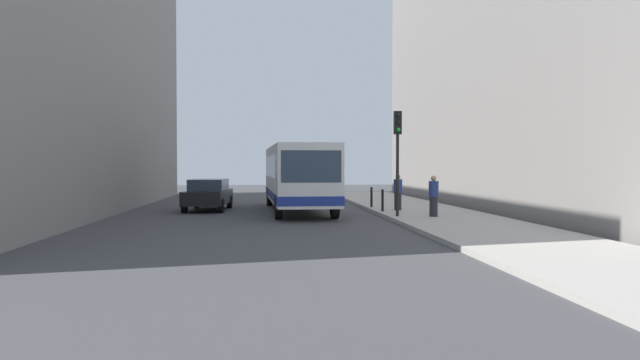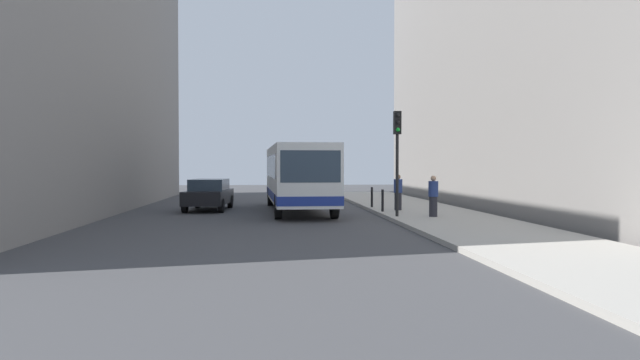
{
  "view_description": "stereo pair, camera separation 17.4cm",
  "coord_description": "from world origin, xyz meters",
  "views": [
    {
      "loc": [
        -1.61,
        -23.63,
        2.15
      ],
      "look_at": [
        0.77,
        1.53,
        1.51
      ],
      "focal_mm": 32.88,
      "sensor_mm": 36.0,
      "label": 1
    },
    {
      "loc": [
        -1.44,
        -23.64,
        2.15
      ],
      "look_at": [
        0.77,
        1.53,
        1.51
      ],
      "focal_mm": 32.88,
      "sensor_mm": 36.0,
      "label": 2
    }
  ],
  "objects": [
    {
      "name": "building_left",
      "position": [
        -11.5,
        4.0,
        7.67
      ],
      "size": [
        7.0,
        32.0,
        15.33
      ],
      "primitive_type": "cube",
      "color": "gray",
      "rests_on": "ground"
    },
    {
      "name": "pedestrian_mid_sidewalk",
      "position": [
        4.29,
        1.92,
        0.94
      ],
      "size": [
        0.38,
        0.38,
        1.59
      ],
      "rotation": [
        0.0,
        0.0,
        0.63
      ],
      "color": "#26262D",
      "rests_on": "sidewalk"
    },
    {
      "name": "bollard_mid",
      "position": [
        3.45,
        3.85,
        0.62
      ],
      "size": [
        0.11,
        0.11,
        0.95
      ],
      "primitive_type": "cylinder",
      "color": "black",
      "rests_on": "sidewalk"
    },
    {
      "name": "traffic_light",
      "position": [
        3.55,
        -1.19,
        3.01
      ],
      "size": [
        0.28,
        0.33,
        4.1
      ],
      "color": "black",
      "rests_on": "sidewalk"
    },
    {
      "name": "bus",
      "position": [
        -0.1,
        3.63,
        1.73
      ],
      "size": [
        2.92,
        11.11,
        3.0
      ],
      "rotation": [
        0.0,
        0.0,
        3.18
      ],
      "color": "white",
      "rests_on": "ground"
    },
    {
      "name": "sidewalk",
      "position": [
        5.4,
        0.0,
        0.07
      ],
      "size": [
        4.4,
        40.0,
        0.15
      ],
      "primitive_type": "cube",
      "color": "#ADA89E",
      "rests_on": "ground"
    },
    {
      "name": "bollard_near",
      "position": [
        3.45,
        1.22,
        0.62
      ],
      "size": [
        0.11,
        0.11,
        0.95
      ],
      "primitive_type": "cylinder",
      "color": "black",
      "rests_on": "sidewalk"
    },
    {
      "name": "car_beside_bus",
      "position": [
        -4.3,
        4.63,
        0.78
      ],
      "size": [
        2.11,
        4.52,
        1.48
      ],
      "rotation": [
        0.0,
        0.0,
        3.07
      ],
      "color": "black",
      "rests_on": "ground"
    },
    {
      "name": "pedestrian_near_signal",
      "position": [
        4.92,
        -1.46,
        0.94
      ],
      "size": [
        0.38,
        0.38,
        1.59
      ],
      "rotation": [
        0.0,
        0.0,
        1.04
      ],
      "color": "#26262D",
      "rests_on": "sidewalk"
    },
    {
      "name": "ground_plane",
      "position": [
        0.0,
        0.0,
        0.0
      ],
      "size": [
        80.0,
        80.0,
        0.0
      ],
      "primitive_type": "plane",
      "color": "#424244"
    },
    {
      "name": "building_right",
      "position": [
        11.5,
        4.0,
        7.67
      ],
      "size": [
        7.0,
        32.0,
        15.34
      ],
      "primitive_type": "cube",
      "color": "gray",
      "rests_on": "ground"
    }
  ]
}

